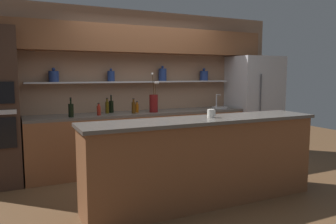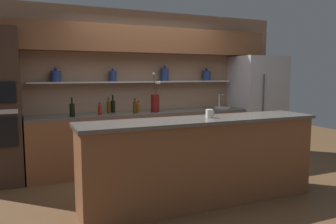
% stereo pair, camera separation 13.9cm
% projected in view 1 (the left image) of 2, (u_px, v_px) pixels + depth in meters
% --- Properties ---
extents(ground_plane, '(12.00, 12.00, 0.00)m').
position_uv_depth(ground_plane, '(184.00, 189.00, 4.39)').
color(ground_plane, brown).
extents(back_wall_unit, '(5.20, 0.44, 2.60)m').
position_uv_depth(back_wall_unit, '(143.00, 73.00, 5.58)').
color(back_wall_unit, '#937056').
rests_on(back_wall_unit, ground_plane).
extents(back_counter_unit, '(3.60, 0.62, 0.92)m').
position_uv_depth(back_counter_unit, '(142.00, 140.00, 5.39)').
color(back_counter_unit, brown).
rests_on(back_counter_unit, ground_plane).
extents(island_counter, '(2.93, 0.61, 1.02)m').
position_uv_depth(island_counter, '(204.00, 160.00, 3.89)').
color(island_counter, brown).
rests_on(island_counter, ground_plane).
extents(refrigerator, '(0.91, 0.73, 1.86)m').
position_uv_depth(refrigerator, '(254.00, 106.00, 6.27)').
color(refrigerator, '#B7B7BC').
rests_on(refrigerator, ground_plane).
extents(flower_vase, '(0.15, 0.15, 0.64)m').
position_uv_depth(flower_vase, '(154.00, 102.00, 5.33)').
color(flower_vase, maroon).
rests_on(flower_vase, back_counter_unit).
extents(sink_fixture, '(0.30, 0.30, 0.25)m').
position_uv_depth(sink_fixture, '(219.00, 107.00, 5.99)').
color(sink_fixture, '#B7B7BC').
rests_on(sink_fixture, back_counter_unit).
extents(bottle_wine_0, '(0.07, 0.07, 0.29)m').
position_uv_depth(bottle_wine_0, '(111.00, 106.00, 5.26)').
color(bottle_wine_0, black).
rests_on(bottle_wine_0, back_counter_unit).
extents(bottle_sauce_1, '(0.05, 0.05, 0.18)m').
position_uv_depth(bottle_sauce_1, '(137.00, 108.00, 5.27)').
color(bottle_sauce_1, '#9E4C0A').
rests_on(bottle_sauce_1, back_counter_unit).
extents(bottle_spirit_2, '(0.06, 0.06, 0.24)m').
position_uv_depth(bottle_spirit_2, '(134.00, 107.00, 5.14)').
color(bottle_spirit_2, '#4C2D0C').
rests_on(bottle_spirit_2, back_counter_unit).
extents(bottle_sauce_3, '(0.06, 0.06, 0.19)m').
position_uv_depth(bottle_sauce_3, '(99.00, 110.00, 4.90)').
color(bottle_sauce_3, maroon).
rests_on(bottle_sauce_3, back_counter_unit).
extents(bottle_wine_4, '(0.08, 0.08, 0.28)m').
position_uv_depth(bottle_wine_4, '(71.00, 110.00, 4.71)').
color(bottle_wine_4, black).
rests_on(bottle_wine_4, back_counter_unit).
extents(bottle_oil_5, '(0.06, 0.06, 0.25)m').
position_uv_depth(bottle_oil_5, '(107.00, 107.00, 5.13)').
color(bottle_oil_5, '#47380A').
rests_on(bottle_oil_5, back_counter_unit).
extents(coffee_mug, '(0.11, 0.09, 0.10)m').
position_uv_depth(coffee_mug, '(211.00, 113.00, 3.89)').
color(coffee_mug, silver).
rests_on(coffee_mug, island_counter).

